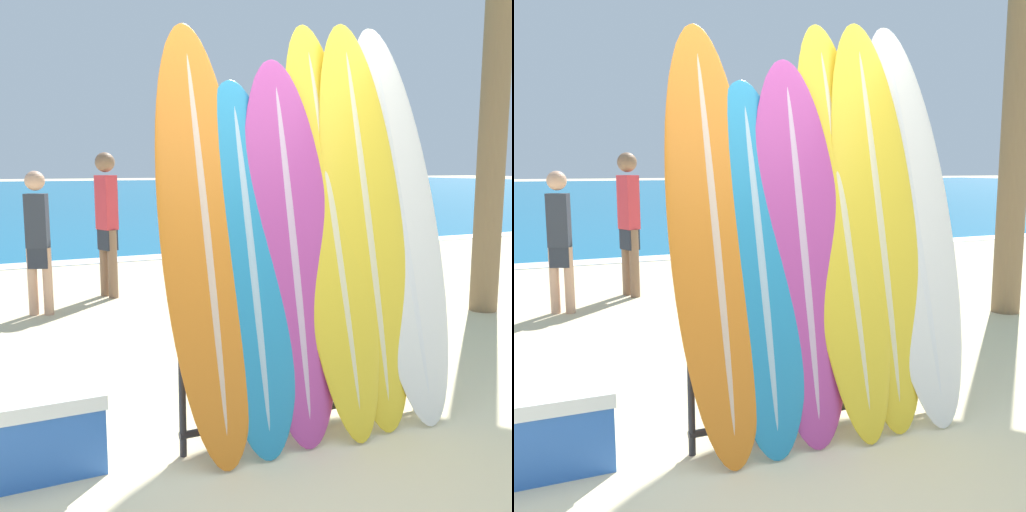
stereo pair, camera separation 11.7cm
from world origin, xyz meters
The scene contains 13 objects.
ground_plane centered at (0.00, 0.00, 0.00)m, with size 160.00×160.00×0.00m, color beige.
ocean_water centered at (0.00, 37.04, 0.00)m, with size 120.00×60.00×0.01m.
surfboard_rack centered at (0.32, 0.56, 0.50)m, with size 1.68×0.04×0.94m.
surfboard_slot_0 centered at (-0.35, 0.59, 1.20)m, with size 0.51×0.73×2.40m.
surfboard_slot_1 centered at (-0.10, 0.55, 1.05)m, with size 0.54×0.62×2.09m.
surfboard_slot_2 centered at (0.17, 0.57, 1.11)m, with size 0.56×0.59×2.22m.
surfboard_slot_3 centered at (0.47, 0.61, 1.24)m, with size 0.52×0.84×2.48m.
surfboard_slot_4 centered at (0.71, 0.60, 1.25)m, with size 0.57×0.71×2.49m.
surfboard_slot_5 centered at (1.00, 0.63, 1.26)m, with size 0.59×0.82×2.51m.
person_near_water centered at (2.00, 3.39, 0.84)m, with size 0.23×0.26×1.55m.
person_mid_beach centered at (-0.88, 4.27, 0.84)m, with size 0.26×0.22×1.55m.
person_far_right centered at (-0.03, 4.87, 0.96)m, with size 0.24×0.30×1.76m.
cooler_box centered at (-1.20, 0.72, 0.22)m, with size 0.58×0.40×0.43m.
Camera 1 is at (-1.47, -2.44, 1.59)m, focal length 42.00 mm.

